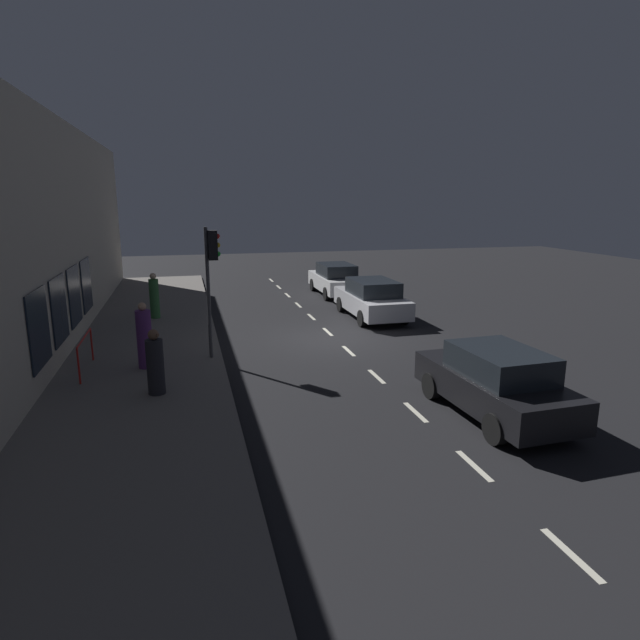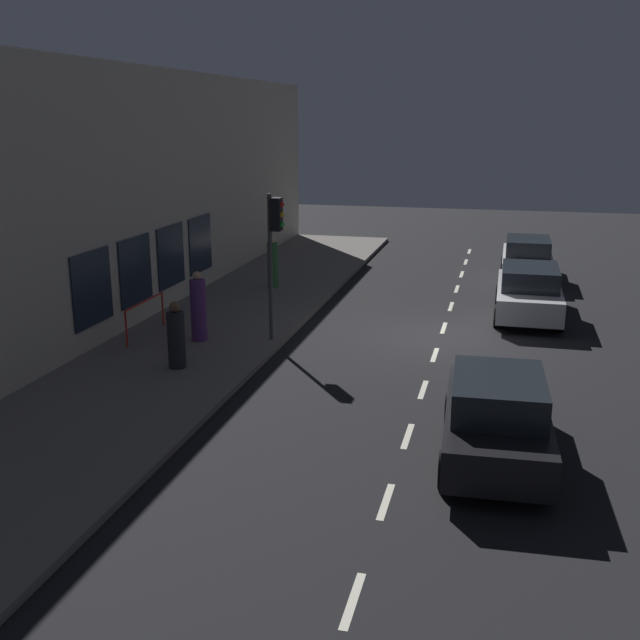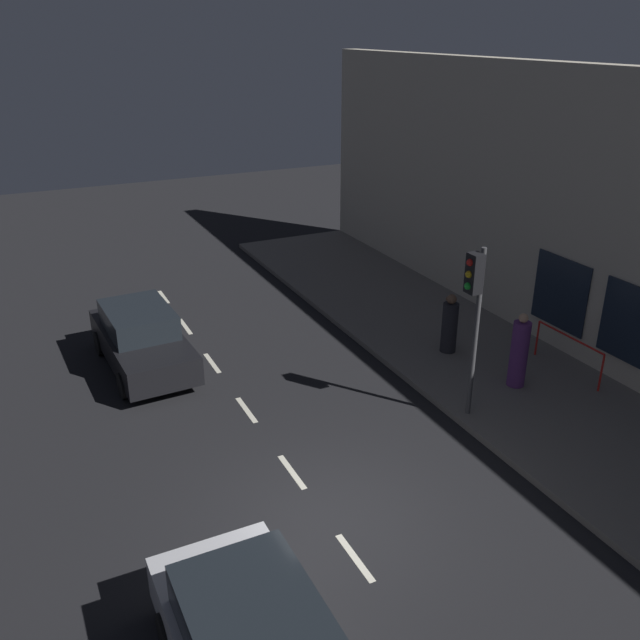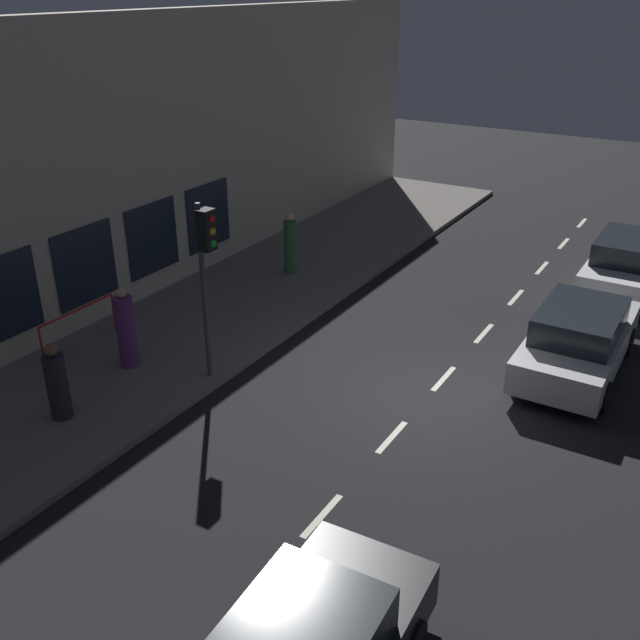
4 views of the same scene
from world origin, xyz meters
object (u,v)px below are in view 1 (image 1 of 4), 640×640
pedestrian_1 (154,297)px  pedestrian_2 (144,338)px  parked_car_0 (372,299)px  parked_car_1 (495,382)px  traffic_light (212,263)px  pedestrian_0 (155,365)px  parked_car_2 (336,279)px

pedestrian_1 → pedestrian_2: bearing=97.2°
parked_car_0 → pedestrian_2: size_ratio=2.47×
parked_car_1 → pedestrian_2: pedestrian_2 is taller
traffic_light → pedestrian_2: bearing=15.9°
pedestrian_0 → parked_car_1: bearing=104.8°
pedestrian_1 → pedestrian_0: bearing=99.6°
parked_car_1 → parked_car_2: bearing=84.6°
parked_car_0 → pedestrian_0: pedestrian_0 is taller
parked_car_0 → traffic_light: bearing=-145.4°
pedestrian_1 → traffic_light: bearing=115.1°
parked_car_1 → pedestrian_0: 7.94m
traffic_light → pedestrian_1: (1.98, -6.03, -1.99)m
parked_car_2 → pedestrian_1: (8.54, 4.00, 0.19)m
pedestrian_2 → pedestrian_0: bearing=134.1°
pedestrian_2 → parked_car_0: bearing=-114.4°
parked_car_0 → parked_car_2: (-0.03, -5.48, -0.00)m
traffic_light → pedestrian_0: traffic_light is taller
parked_car_0 → pedestrian_0: 10.94m
parked_car_2 → pedestrian_2: pedestrian_2 is taller
parked_car_0 → pedestrian_2: pedestrian_2 is taller
parked_car_0 → parked_car_2: same height
parked_car_0 → pedestrian_1: size_ratio=2.56×
parked_car_1 → pedestrian_2: bearing=144.0°
pedestrian_0 → pedestrian_2: 2.26m
traffic_light → pedestrian_0: size_ratio=2.39×
parked_car_0 → pedestrian_1: 8.64m
parked_car_2 → pedestrian_2: (8.51, 10.59, 0.21)m
parked_car_0 → parked_car_1: 10.25m
parked_car_2 → pedestrian_0: pedestrian_0 is taller
pedestrian_0 → pedestrian_2: bearing=-134.3°
parked_car_0 → pedestrian_1: bearing=170.0°
parked_car_1 → pedestrian_0: size_ratio=2.69×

